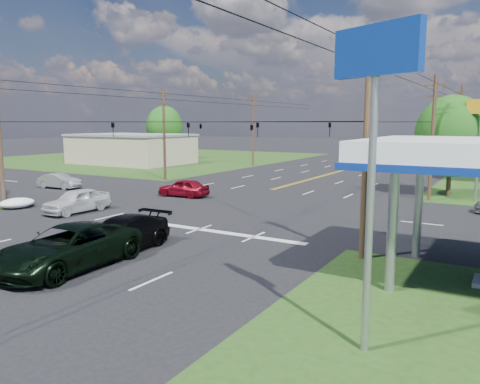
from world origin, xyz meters
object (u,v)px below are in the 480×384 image
Objects in this scene: sedan_silver at (59,181)px; retail_nw at (132,150)px; pole_nw at (164,133)px; pole_left_far at (253,128)px; pole_se at (366,147)px; pole_right_far at (460,130)px; tree_far_l at (165,127)px; polesign_se at (375,97)px; pickup_dkgreen at (68,247)px; suv_black at (121,235)px; pole_ne at (432,136)px; pickup_white at (77,201)px; tree_right_a at (452,136)px.

retail_nw is at bearing 22.44° from sedan_silver.
pole_left_far reaches higher than pole_nw.
pole_right_far is (0.00, 37.00, 0.25)m from pole_se.
polesign_se is at bearing -46.10° from tree_far_l.
pole_nw reaches higher than pickup_dkgreen.
suv_black is 1.32× the size of sedan_silver.
polesign_se is at bearing -6.11° from pickup_dkgreen.
tree_far_l is at bearing 101.31° from retail_nw.
pole_ne is at bearing -36.16° from pole_left_far.
pickup_white is at bearing 146.91° from suv_black.
suv_black is at bearing -68.93° from pole_left_far.
polesign_se is (12.47, -0.84, 5.68)m from pickup_dkgreen.
pole_right_far is at bearing 73.56° from suv_black.
pole_se is at bearing -92.73° from tree_right_a.
pole_se is 1.16× the size of tree_right_a.
polesign_se reaches higher than retail_nw.
pole_se is 1.48× the size of pickup_dkgreen.
pole_nw is at bearing 137.23° from polesign_se.
pole_left_far is 1.22× the size of tree_right_a.
sedan_silver is at bearing -157.30° from tree_right_a.
pickup_white is 12.69m from sedan_silver.
tree_right_a is 28.09m from suv_black.
suv_black is (16.00, -41.52, -4.37)m from pole_left_far.
tree_right_a is (44.00, -10.00, 2.87)m from retail_nw.
pickup_white is (-9.49, 8.50, -0.09)m from pickup_dkgreen.
pole_se is at bearing -111.78° from sedan_silver.
sedan_silver is at bearing 140.08° from pickup_dkgreen.
retail_nw is 1.60× the size of pole_right_far.
tree_far_l is (-19.00, 4.00, 0.03)m from pole_left_far.
pole_se is 45.22m from pole_left_far.
tree_right_a reaches higher than pickup_white.
tree_far_l is (-45.00, 4.00, 0.03)m from pole_right_far.
polesign_se is (2.47, -26.34, 1.66)m from pole_ne.
pole_nw is 2.03× the size of pickup_white.
pole_ne reaches higher than retail_nw.
tree_right_a is at bearing 66.65° from pickup_dkgreen.
pole_left_far and pole_right_far have the same top height.
pole_right_far is at bearing 75.09° from pickup_dkgreen.
pickup_dkgreen is 1.37× the size of pickup_white.
pole_se reaches higher than pickup_dkgreen.
pickup_white is (-20.49, -20.00, -4.07)m from tree_right_a.
pole_se is 1.72× the size of suv_black.
tree_far_l is at bearing 156.50° from tree_right_a.
pickup_white is at bearing 156.97° from polesign_se.
pickup_dkgreen is 1.52× the size of sedan_silver.
pole_right_far is at bearing 36.16° from pole_nw.
pole_left_far is 26.00m from pole_right_far.
retail_nw is at bearing 129.66° from pickup_white.
retail_nw is 1.68× the size of pole_nw.
pole_se is (43.00, -31.00, 2.92)m from retail_nw.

